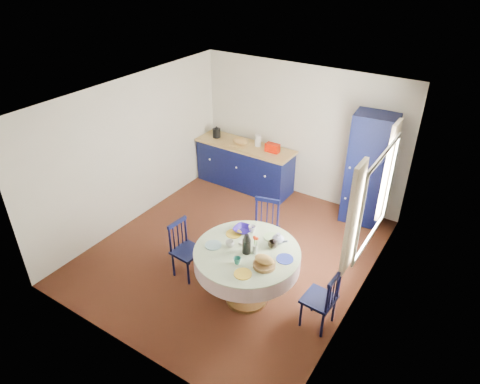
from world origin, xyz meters
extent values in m
plane|color=black|center=(0.00, 0.00, 0.00)|extent=(4.50, 4.50, 0.00)
plane|color=white|center=(0.00, 0.00, 2.50)|extent=(4.50, 4.50, 0.00)
cube|color=beige|center=(0.00, 2.25, 1.25)|extent=(4.00, 0.02, 2.50)
cube|color=beige|center=(-2.00, 0.00, 1.25)|extent=(0.02, 4.50, 2.50)
cube|color=beige|center=(2.00, 0.00, 1.25)|extent=(0.02, 4.50, 2.50)
plane|color=white|center=(2.00, 0.30, 1.50)|extent=(0.00, 1.20, 1.20)
cube|color=#EDE4C8|center=(1.92, -0.40, 1.55)|extent=(0.05, 0.34, 1.45)
cube|color=#EDE4C8|center=(1.92, 1.00, 1.55)|extent=(0.05, 0.34, 1.45)
cube|color=black|center=(-0.99, 1.90, 0.43)|extent=(1.94, 0.60, 0.85)
cube|color=tan|center=(-0.99, 1.90, 0.87)|extent=(2.00, 0.64, 0.04)
cube|color=#A81000|center=(-0.40, 1.92, 0.97)|extent=(0.26, 0.14, 0.16)
cube|color=tan|center=(-1.06, 1.84, 0.90)|extent=(0.34, 0.24, 0.02)
ellipsoid|color=#BD7F49|center=(-1.06, 1.84, 0.98)|extent=(0.31, 0.20, 0.13)
cylinder|color=silver|center=(-0.76, 2.00, 1.00)|extent=(0.12, 0.12, 0.22)
cube|color=black|center=(1.40, 2.00, 0.98)|extent=(0.74, 0.56, 1.97)
cylinder|color=white|center=(1.14, 1.75, 1.08)|extent=(0.04, 0.02, 0.04)
cylinder|color=white|center=(1.14, 1.75, 0.49)|extent=(0.04, 0.02, 0.04)
cylinder|color=brown|center=(0.74, -0.79, 0.03)|extent=(0.58, 0.58, 0.05)
cylinder|color=brown|center=(0.74, -0.79, 0.42)|extent=(0.12, 0.12, 0.77)
cylinder|color=brown|center=(0.74, -0.79, 0.82)|extent=(1.33, 1.33, 0.03)
cylinder|color=white|center=(0.74, -0.79, 0.72)|extent=(1.39, 1.39, 0.22)
cylinder|color=white|center=(0.74, -0.79, 0.84)|extent=(1.39, 1.39, 0.01)
cylinder|color=#7FACB3|center=(0.31, -0.93, 0.85)|extent=(0.22, 0.22, 0.01)
cylinder|color=gold|center=(0.94, -1.19, 0.85)|extent=(0.22, 0.22, 0.01)
cylinder|color=navy|center=(1.23, -0.67, 0.85)|extent=(0.22, 0.22, 0.01)
cylinder|color=#A0CC85|center=(0.87, -0.36, 0.85)|extent=(0.22, 0.22, 0.01)
cylinder|color=gold|center=(0.39, -0.57, 0.85)|extent=(0.22, 0.22, 0.01)
cylinder|color=olive|center=(1.08, -0.93, 0.87)|extent=(0.28, 0.28, 0.05)
ellipsoid|color=#BD7F49|center=(1.08, -0.93, 0.95)|extent=(0.26, 0.16, 0.11)
cube|color=silver|center=(0.63, -0.70, 0.86)|extent=(0.10, 0.07, 0.04)
cylinder|color=black|center=(-0.12, -0.98, 0.20)|extent=(0.03, 0.03, 0.40)
cylinder|color=black|center=(-0.10, -0.66, 0.20)|extent=(0.03, 0.03, 0.40)
cylinder|color=black|center=(-0.42, -0.96, 0.20)|extent=(0.03, 0.03, 0.40)
cylinder|color=black|center=(-0.40, -0.64, 0.20)|extent=(0.03, 0.03, 0.40)
cube|color=black|center=(-0.26, -0.81, 0.42)|extent=(0.41, 0.42, 0.04)
cylinder|color=black|center=(-0.44, -0.95, 0.65)|extent=(0.03, 0.03, 0.45)
cylinder|color=black|center=(-0.41, -0.64, 0.65)|extent=(0.03, 0.03, 0.45)
cube|color=black|center=(-0.43, -0.80, 0.85)|extent=(0.07, 0.36, 0.06)
cylinder|color=black|center=(-0.43, -0.88, 0.63)|extent=(0.02, 0.02, 0.38)
cylinder|color=black|center=(-0.43, -0.80, 0.63)|extent=(0.02, 0.02, 0.38)
cylinder|color=black|center=(-0.42, -0.71, 0.63)|extent=(0.02, 0.02, 0.38)
cylinder|color=black|center=(0.32, -0.03, 0.22)|extent=(0.04, 0.04, 0.43)
cylinder|color=black|center=(0.65, 0.06, 0.22)|extent=(0.04, 0.04, 0.43)
cylinder|color=black|center=(0.24, 0.28, 0.22)|extent=(0.04, 0.04, 0.43)
cylinder|color=black|center=(0.57, 0.37, 0.22)|extent=(0.04, 0.04, 0.43)
cube|color=black|center=(0.45, 0.17, 0.45)|extent=(0.51, 0.50, 0.04)
cylinder|color=black|center=(0.23, 0.30, 0.69)|extent=(0.04, 0.04, 0.48)
cylinder|color=black|center=(0.57, 0.39, 0.69)|extent=(0.04, 0.04, 0.48)
cube|color=black|center=(0.40, 0.34, 0.92)|extent=(0.38, 0.14, 0.06)
cylinder|color=black|center=(0.31, 0.32, 0.67)|extent=(0.02, 0.02, 0.40)
cylinder|color=black|center=(0.40, 0.34, 0.67)|extent=(0.02, 0.02, 0.40)
cylinder|color=black|center=(0.49, 0.37, 0.67)|extent=(0.02, 0.02, 0.40)
cylinder|color=black|center=(1.59, -0.49, 0.20)|extent=(0.03, 0.03, 0.40)
cylinder|color=black|center=(1.57, -0.81, 0.20)|extent=(0.03, 0.03, 0.40)
cylinder|color=black|center=(1.89, -0.51, 0.20)|extent=(0.03, 0.03, 0.40)
cylinder|color=black|center=(1.87, -0.83, 0.20)|extent=(0.03, 0.03, 0.40)
cube|color=black|center=(1.73, -0.66, 0.42)|extent=(0.40, 0.42, 0.04)
cylinder|color=black|center=(1.91, -0.51, 0.65)|extent=(0.03, 0.03, 0.45)
cylinder|color=black|center=(1.89, -0.83, 0.65)|extent=(0.03, 0.03, 0.45)
cube|color=black|center=(1.90, -0.67, 0.86)|extent=(0.06, 0.36, 0.06)
cylinder|color=black|center=(1.91, -0.59, 0.63)|extent=(0.02, 0.02, 0.38)
cylinder|color=black|center=(1.90, -0.67, 0.63)|extent=(0.02, 0.02, 0.38)
cylinder|color=black|center=(1.90, -0.76, 0.63)|extent=(0.02, 0.02, 0.38)
imported|color=silver|center=(0.50, -0.83, 0.89)|extent=(0.11, 0.11, 0.09)
imported|color=#266F64|center=(0.77, -1.06, 0.89)|extent=(0.10, 0.10, 0.09)
imported|color=black|center=(0.98, -0.55, 0.89)|extent=(0.12, 0.12, 0.10)
imported|color=silver|center=(0.58, -0.40, 0.89)|extent=(0.11, 0.11, 0.10)
imported|color=navy|center=(0.47, -0.46, 0.88)|extent=(0.26, 0.26, 0.06)
camera|label=1|loc=(3.03, -4.50, 4.31)|focal=32.00mm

